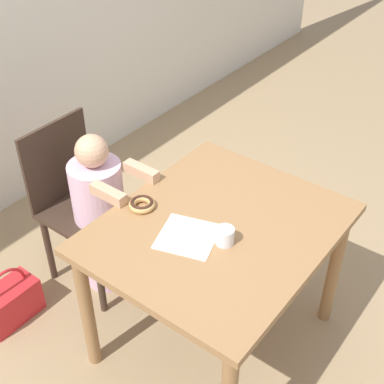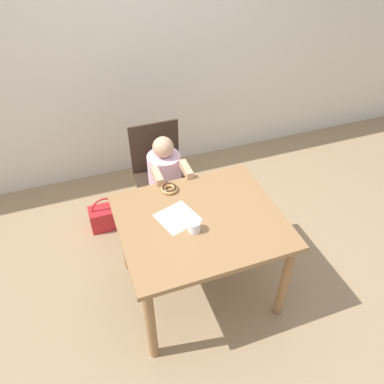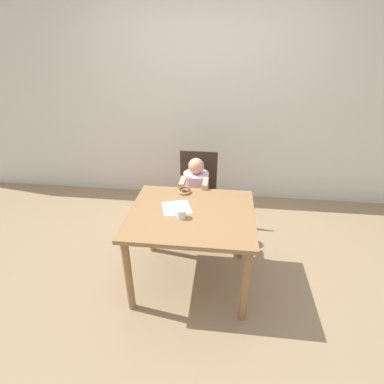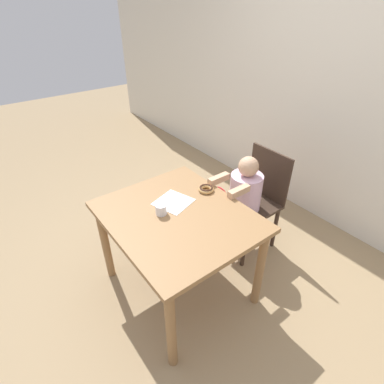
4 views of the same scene
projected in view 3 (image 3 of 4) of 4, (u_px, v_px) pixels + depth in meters
name	position (u px, v px, depth m)	size (l,w,h in m)	color
ground_plane	(191.00, 279.00, 2.76)	(12.00, 12.00, 0.00)	#997F5B
wall_back	(208.00, 103.00, 3.65)	(8.00, 0.05, 2.50)	silver
dining_table	(191.00, 223.00, 2.47)	(1.02, 0.87, 0.72)	olive
chair	(197.00, 193.00, 3.26)	(0.41, 0.45, 0.89)	#38281E
child_figure	(196.00, 200.00, 3.15)	(0.27, 0.42, 0.92)	silver
donut	(185.00, 191.00, 2.71)	(0.11, 0.11, 0.03)	tan
napkin	(176.00, 208.00, 2.48)	(0.29, 0.29, 0.00)	white
handbag	(157.00, 214.00, 3.54)	(0.29, 0.16, 0.32)	red
cup	(181.00, 214.00, 2.34)	(0.07, 0.07, 0.07)	white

